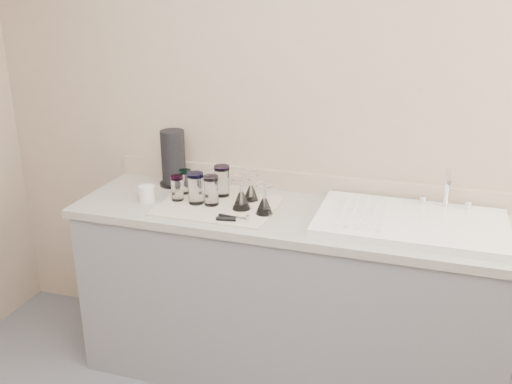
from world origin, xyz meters
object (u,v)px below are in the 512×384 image
(tumbler_magenta, at_px, (177,188))
(white_mug, at_px, (147,193))
(tumbler_blue, at_px, (196,188))
(can_opener, at_px, (233,219))
(tumbler_lavender, at_px, (211,190))
(goblet_front_left, at_px, (241,198))
(goblet_back_left, at_px, (251,191))
(paper_towel_roll, at_px, (173,159))
(goblet_front_right, at_px, (264,204))
(tumbler_teal, at_px, (185,181))
(tumbler_purple, at_px, (222,180))
(sink_unit, at_px, (411,222))

(tumbler_magenta, relative_size, white_mug, 1.04)
(tumbler_blue, height_order, can_opener, tumbler_blue)
(tumbler_lavender, height_order, goblet_front_left, goblet_front_left)
(goblet_back_left, relative_size, paper_towel_roll, 0.47)
(tumbler_magenta, height_order, goblet_front_right, goblet_front_right)
(tumbler_blue, distance_m, can_opener, 0.29)
(tumbler_teal, distance_m, can_opener, 0.44)
(tumbler_blue, distance_m, tumbler_lavender, 0.08)
(tumbler_purple, relative_size, can_opener, 1.03)
(tumbler_purple, xyz_separation_m, goblet_front_left, (0.15, -0.14, -0.03))
(tumbler_magenta, height_order, can_opener, tumbler_magenta)
(goblet_back_left, bearing_deg, tumbler_lavender, -144.13)
(white_mug, relative_size, paper_towel_roll, 0.40)
(goblet_front_right, bearing_deg, tumbler_teal, 162.76)
(goblet_back_left, height_order, paper_towel_roll, paper_towel_roll)
(tumbler_purple, xyz_separation_m, goblet_front_right, (0.27, -0.17, -0.03))
(goblet_front_right, relative_size, paper_towel_roll, 0.49)
(goblet_front_right, bearing_deg, tumbler_purple, 148.43)
(goblet_front_right, distance_m, can_opener, 0.17)
(can_opener, bearing_deg, tumbler_blue, 148.62)
(tumbler_magenta, relative_size, goblet_front_left, 0.78)
(tumbler_magenta, bearing_deg, tumbler_lavender, -2.58)
(sink_unit, height_order, tumbler_blue, sink_unit)
(goblet_back_left, bearing_deg, white_mug, -162.69)
(goblet_front_right, xyz_separation_m, can_opener, (-0.11, -0.12, -0.04))
(tumbler_teal, height_order, goblet_front_right, goblet_front_right)
(goblet_front_right, relative_size, white_mug, 1.22)
(goblet_back_left, bearing_deg, sink_unit, -5.19)
(can_opener, bearing_deg, paper_towel_roll, 140.98)
(tumbler_lavender, bearing_deg, tumbler_blue, -177.29)
(sink_unit, distance_m, paper_towel_roll, 1.25)
(goblet_front_left, xyz_separation_m, white_mug, (-0.48, -0.03, -0.02))
(goblet_back_left, distance_m, paper_towel_roll, 0.49)
(tumbler_purple, bearing_deg, tumbler_magenta, -145.74)
(tumbler_purple, bearing_deg, sink_unit, -5.43)
(goblet_front_right, distance_m, paper_towel_roll, 0.64)
(tumbler_magenta, xyz_separation_m, goblet_front_right, (0.46, -0.04, -0.01))
(tumbler_purple, height_order, tumbler_blue, tumbler_purple)
(tumbler_lavender, relative_size, can_opener, 0.96)
(paper_towel_roll, bearing_deg, goblet_front_left, -27.10)
(goblet_back_left, bearing_deg, tumbler_teal, -179.14)
(tumbler_purple, relative_size, goblet_front_left, 0.98)
(white_mug, distance_m, paper_towel_roll, 0.28)
(tumbler_teal, height_order, goblet_front_left, goblet_front_left)
(can_opener, bearing_deg, goblet_back_left, 91.23)
(sink_unit, xyz_separation_m, white_mug, (-1.25, -0.08, 0.02))
(sink_unit, relative_size, tumbler_blue, 5.35)
(tumbler_magenta, height_order, goblet_back_left, goblet_back_left)
(tumbler_purple, distance_m, paper_towel_roll, 0.33)
(goblet_back_left, bearing_deg, goblet_front_left, -93.29)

